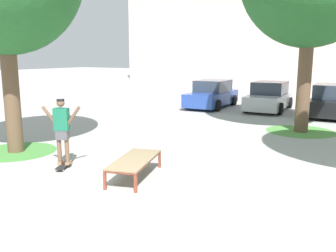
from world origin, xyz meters
TOP-DOWN VIEW (x-y plane):
  - ground_plane at (0.00, 0.00)m, footprint 120.00×120.00m
  - building_facade at (-3.87, 31.44)m, footprint 37.19×4.00m
  - skate_box at (-0.30, 0.80)m, footprint 1.28×2.04m
  - skateboard at (-2.30, 0.45)m, footprint 0.55×0.80m
  - skater at (-2.30, 0.45)m, footprint 0.92×0.54m
  - grass_patch_near_left at (-4.79, 0.84)m, footprint 2.35×2.35m
  - grass_patch_mid_back at (1.86, 8.43)m, footprint 2.57×2.57m
  - car_blue at (-3.88, 12.77)m, footprint 2.09×4.29m
  - car_silver at (-0.82, 13.28)m, footprint 2.13×4.31m
  - car_black at (2.24, 13.04)m, footprint 2.12×4.30m

SIDE VIEW (x-z plane):
  - ground_plane at x=0.00m, z-range 0.00..0.00m
  - grass_patch_near_left at x=-4.79m, z-range 0.00..0.01m
  - grass_patch_mid_back at x=1.86m, z-range 0.00..0.01m
  - skateboard at x=-2.30m, z-range 0.03..0.12m
  - skate_box at x=-0.30m, z-range 0.18..0.64m
  - car_blue at x=-3.88m, z-range -0.06..1.44m
  - car_silver at x=-0.82m, z-range -0.06..1.44m
  - car_black at x=2.24m, z-range -0.06..1.44m
  - skater at x=-2.30m, z-range 0.22..1.92m
  - building_facade at x=-3.87m, z-range 0.00..12.42m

